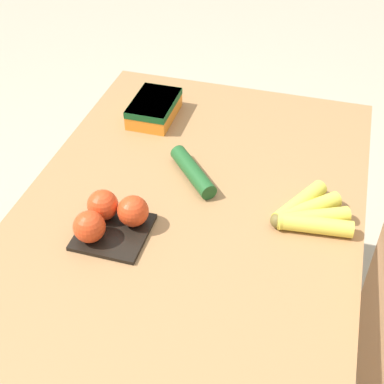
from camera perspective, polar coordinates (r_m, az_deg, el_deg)
name	(u,v)px	position (r m, az deg, el deg)	size (l,w,h in m)	color
ground_plane	(192,369)	(1.92, 0.00, -18.39)	(12.00, 12.00, 0.00)	#B7A88E
dining_table	(192,235)	(1.40, 0.00, -4.58)	(1.17, 0.83, 0.77)	#9E7044
banana_bunch	(308,214)	(1.29, 12.23, -2.30)	(0.18, 0.19, 0.04)	brown
tomato_pack	(109,217)	(1.24, -8.80, -2.68)	(0.16, 0.16, 0.08)	black
carrot_bag	(154,107)	(1.62, -4.06, 9.03)	(0.18, 0.12, 0.06)	orange
cucumber_near	(193,172)	(1.38, 0.08, 2.20)	(0.17, 0.16, 0.04)	#1E5123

